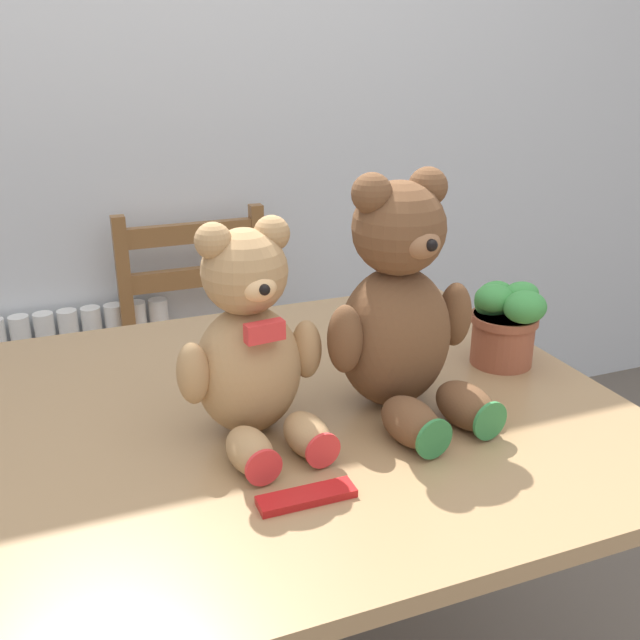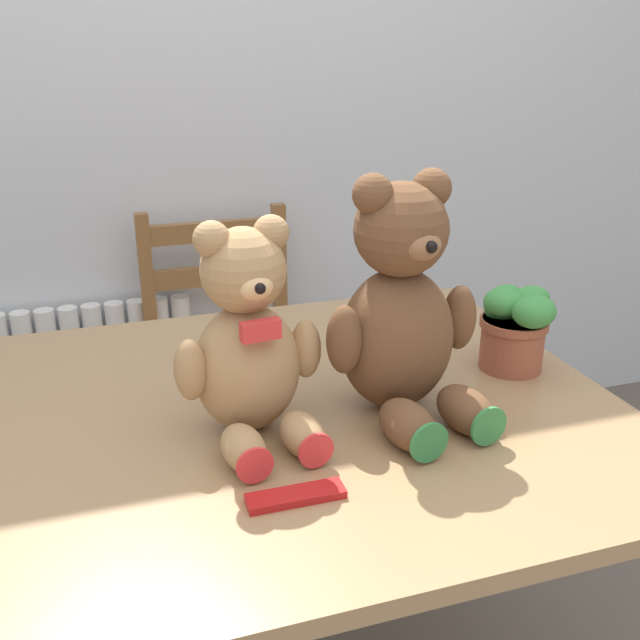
{
  "view_description": "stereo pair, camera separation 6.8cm",
  "coord_description": "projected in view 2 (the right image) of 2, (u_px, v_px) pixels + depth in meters",
  "views": [
    {
      "loc": [
        -0.37,
        -0.57,
        1.37
      ],
      "look_at": [
        0.03,
        0.45,
        0.95
      ],
      "focal_mm": 40.0,
      "sensor_mm": 36.0,
      "label": 1
    },
    {
      "loc": [
        -0.31,
        -0.59,
        1.37
      ],
      "look_at": [
        0.03,
        0.45,
        0.95
      ],
      "focal_mm": 40.0,
      "sensor_mm": 36.0,
      "label": 2
    }
  ],
  "objects": [
    {
      "name": "wall_back",
      "position": [
        186.0,
        69.0,
        2.1
      ],
      "size": [
        8.0,
        0.04,
        2.6
      ],
      "primitive_type": "cube",
      "color": "silver",
      "rests_on": "ground_plane"
    },
    {
      "name": "radiator",
      "position": [
        92.0,
        406.0,
        2.3
      ],
      "size": [
        0.68,
        0.1,
        0.62
      ],
      "color": "white",
      "rests_on": "ground_plane"
    },
    {
      "name": "dining_table",
      "position": [
        297.0,
        455.0,
        1.31
      ],
      "size": [
        1.13,
        1.0,
        0.77
      ],
      "color": "#9E7A51",
      "rests_on": "ground_plane"
    },
    {
      "name": "wooden_chair_behind",
      "position": [
        226.0,
        362.0,
        2.21
      ],
      "size": [
        0.46,
        0.39,
        0.91
      ],
      "rotation": [
        0.0,
        0.0,
        3.14
      ],
      "color": "brown",
      "rests_on": "ground_plane"
    },
    {
      "name": "teddy_bear_left",
      "position": [
        249.0,
        345.0,
        1.13
      ],
      "size": [
        0.25,
        0.26,
        0.36
      ],
      "rotation": [
        0.0,
        0.0,
        3.26
      ],
      "color": "tan",
      "rests_on": "dining_table"
    },
    {
      "name": "teddy_bear_right",
      "position": [
        402.0,
        313.0,
        1.2
      ],
      "size": [
        0.29,
        0.31,
        0.42
      ],
      "rotation": [
        0.0,
        0.0,
        3.28
      ],
      "color": "brown",
      "rests_on": "dining_table"
    },
    {
      "name": "potted_plant",
      "position": [
        514.0,
        326.0,
        1.38
      ],
      "size": [
        0.13,
        0.15,
        0.17
      ],
      "color": "#9E5138",
      "rests_on": "dining_table"
    },
    {
      "name": "chocolate_bar",
      "position": [
        296.0,
        496.0,
        1.01
      ],
      "size": [
        0.14,
        0.04,
        0.01
      ],
      "primitive_type": "cube",
      "rotation": [
        0.0,
        0.0,
        -0.01
      ],
      "color": "red",
      "rests_on": "dining_table"
    }
  ]
}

